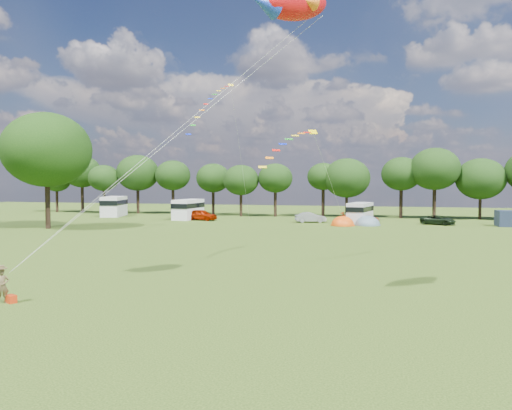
% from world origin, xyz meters
% --- Properties ---
extents(ground_plane, '(180.00, 180.00, 0.00)m').
position_xyz_m(ground_plane, '(0.00, 0.00, 0.00)').
color(ground_plane, black).
rests_on(ground_plane, ground).
extents(tree_line, '(102.98, 10.98, 10.27)m').
position_xyz_m(tree_line, '(5.30, 54.99, 6.35)').
color(tree_line, black).
rests_on(tree_line, ground).
extents(big_tree, '(10.00, 10.00, 13.28)m').
position_xyz_m(big_tree, '(-30.00, 28.00, 9.02)').
color(big_tree, black).
rests_on(big_tree, ground).
extents(car_a, '(4.89, 2.76, 1.54)m').
position_xyz_m(car_a, '(-17.43, 44.18, 0.77)').
color(car_a, '#901900').
rests_on(car_a, ground).
extents(car_b, '(4.05, 2.58, 1.34)m').
position_xyz_m(car_b, '(-2.11, 44.33, 0.67)').
color(car_b, gray).
rests_on(car_b, ground).
extents(car_c, '(4.76, 2.07, 1.42)m').
position_xyz_m(car_c, '(4.30, 45.00, 0.71)').
color(car_c, '#B93A15').
rests_on(car_c, ground).
extents(car_d, '(4.75, 3.56, 1.18)m').
position_xyz_m(car_d, '(13.88, 44.98, 0.59)').
color(car_d, black).
rests_on(car_d, ground).
extents(campervan_a, '(4.25, 6.79, 3.09)m').
position_xyz_m(campervan_a, '(-33.53, 48.28, 1.66)').
color(campervan_a, silver).
rests_on(campervan_a, ground).
extents(campervan_b, '(2.87, 5.98, 2.86)m').
position_xyz_m(campervan_b, '(-19.85, 45.23, 1.54)').
color(campervan_b, silver).
rests_on(campervan_b, ground).
extents(campervan_c, '(3.33, 5.76, 2.65)m').
position_xyz_m(campervan_c, '(4.25, 45.21, 1.43)').
color(campervan_c, silver).
rests_on(campervan_c, ground).
extents(tent_orange, '(2.98, 3.27, 2.33)m').
position_xyz_m(tent_orange, '(2.41, 40.69, 0.02)').
color(tent_orange, '#D6490B').
rests_on(tent_orange, ground).
extents(tent_greyblue, '(3.20, 3.51, 2.38)m').
position_xyz_m(tent_greyblue, '(5.36, 41.86, 0.02)').
color(tent_greyblue, slate).
rests_on(tent_greyblue, ground).
extents(awning_navy, '(3.22, 2.68, 1.92)m').
position_xyz_m(awning_navy, '(22.08, 44.67, 0.96)').
color(awning_navy, '#1C2539').
rests_on(awning_navy, ground).
extents(kite_flyer, '(0.67, 0.66, 1.56)m').
position_xyz_m(kite_flyer, '(-8.84, -2.76, 0.78)').
color(kite_flyer, brown).
rests_on(kite_flyer, ground).
extents(kite_bag, '(0.58, 0.49, 0.35)m').
position_xyz_m(kite_bag, '(-8.54, -2.60, 0.18)').
color(kite_bag, red).
rests_on(kite_bag, ground).
extents(fish_kite, '(3.60, 3.95, 2.27)m').
position_xyz_m(fish_kite, '(3.50, 0.42, 13.17)').
color(fish_kite, red).
rests_on(fish_kite, ground).
extents(streamer_kite_a, '(3.31, 5.47, 5.74)m').
position_xyz_m(streamer_kite_a, '(-9.34, 26.69, 13.62)').
color(streamer_kite_a, yellow).
rests_on(streamer_kite_a, ground).
extents(streamer_kite_c, '(3.15, 4.83, 2.79)m').
position_xyz_m(streamer_kite_c, '(1.59, 11.76, 8.11)').
color(streamer_kite_c, '#FFDE00').
rests_on(streamer_kite_c, ground).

